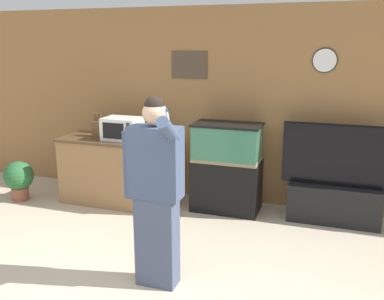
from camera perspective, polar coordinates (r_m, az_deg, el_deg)
wall_back_paneled at (r=5.79m, az=4.14°, el=5.87°), size 10.00×0.08×2.60m
counter_island at (r=5.87m, az=-9.98°, el=-2.72°), size 1.51×0.64×0.89m
microwave at (r=5.66m, az=-9.26°, el=2.84°), size 0.48×0.36×0.29m
knife_block at (r=5.92m, az=-12.43°, el=2.91°), size 0.13×0.10×0.32m
aquarium_on_stand at (r=5.50m, az=4.65°, el=-2.33°), size 0.86×0.49×1.15m
tv_on_stand at (r=5.47m, az=18.45°, el=-5.52°), size 1.30×0.40×1.21m
person_standing at (r=3.72m, az=-4.95°, el=-5.39°), size 0.54×0.41×1.71m
potted_plant at (r=6.38m, az=-22.09°, el=-3.48°), size 0.40×0.40×0.55m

